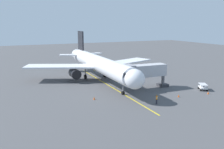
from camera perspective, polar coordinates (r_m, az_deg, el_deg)
ground_plane at (r=63.58m, az=-3.25°, el=-0.91°), size 220.00×220.00×0.00m
apron_lead_in_line at (r=56.10m, az=-0.59°, el=-2.60°), size 1.78×39.98×0.01m
airplane at (r=60.94m, az=-3.06°, el=2.37°), size 34.78×40.31×11.50m
jet_bridge at (r=53.10m, az=6.61°, el=0.66°), size 11.45×3.31×5.40m
ground_crew_marshaller at (r=44.15m, az=10.14°, el=-5.56°), size 0.46×0.46×1.71m
baggage_cart_near_nose at (r=55.95m, az=20.01°, el=-2.67°), size 2.52×2.95×1.27m
safety_cone_nose_left at (r=46.33m, az=-4.09°, el=-5.37°), size 0.32×0.32×0.55m
safety_cone_nose_right at (r=53.18m, az=21.08°, el=-3.90°), size 0.32×0.32×0.55m
safety_cone_wing_port at (r=49.38m, az=14.95°, el=-4.67°), size 0.32×0.32×0.55m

